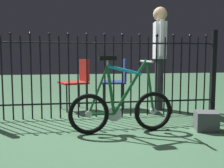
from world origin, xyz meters
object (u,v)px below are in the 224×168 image
Objects in this scene: person_visitor at (160,49)px; chair_navy at (118,78)px; bicycle at (122,107)px; chair_red at (78,79)px; display_crate at (206,121)px.

chair_navy is at bearing 160.02° from person_visitor.
bicycle reaches higher than chair_red.
chair_navy is at bearing 117.16° from display_crate.
chair_red is at bearing 107.38° from bicycle.
person_visitor reaches higher than chair_red.
person_visitor reaches higher than chair_navy.
chair_navy is 0.69m from chair_red.
bicycle is 1.48× the size of chair_navy.
chair_red is 1.45m from person_visitor.
chair_navy is 1.82m from display_crate.
display_crate is (1.03, -0.07, -0.19)m from bicycle.
bicycle is 1.57m from chair_red.
display_crate is at bearing -46.04° from chair_red.
display_crate is (1.50, -1.55, -0.40)m from chair_red.
bicycle is at bearing -72.62° from chair_red.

